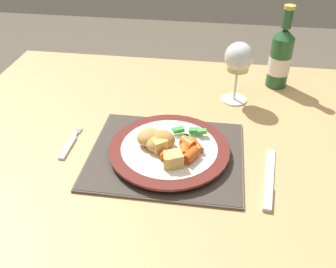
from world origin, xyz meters
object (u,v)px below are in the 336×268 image
object	(u,v)px
dinner_plate	(169,150)
wine_glass	(239,60)
table_knife	(269,183)
fork	(69,145)
dining_table	(192,173)
bottle	(280,58)

from	to	relation	value
dinner_plate	wine_glass	world-z (taller)	wine_glass
table_knife	fork	bearing A→B (deg)	171.83
dining_table	bottle	xyz separation A→B (m)	(0.22, 0.33, 0.18)
fork	table_knife	size ratio (longest dim) A/B	0.63
table_knife	wine_glass	size ratio (longest dim) A/B	1.16
fork	wine_glass	size ratio (longest dim) A/B	0.74
table_knife	bottle	bearing A→B (deg)	83.55
dinner_plate	wine_glass	xyz separation A→B (m)	(0.14, 0.27, 0.10)
fork	table_knife	xyz separation A→B (m)	(0.46, -0.07, 0.00)
dinner_plate	dining_table	bearing A→B (deg)	44.80
fork	wine_glass	bearing A→B (deg)	35.36
dining_table	dinner_plate	distance (m)	0.13
dining_table	wine_glass	size ratio (longest dim) A/B	7.53
dining_table	dinner_plate	size ratio (longest dim) A/B	4.71
wine_glass	fork	bearing A→B (deg)	-144.64
dinner_plate	bottle	xyz separation A→B (m)	(0.27, 0.38, 0.07)
dining_table	wine_glass	distance (m)	0.32
dining_table	fork	world-z (taller)	fork
wine_glass	dinner_plate	bearing A→B (deg)	-117.84
fork	bottle	bearing A→B (deg)	36.82
table_knife	bottle	xyz separation A→B (m)	(0.05, 0.44, 0.09)
fork	table_knife	distance (m)	0.46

